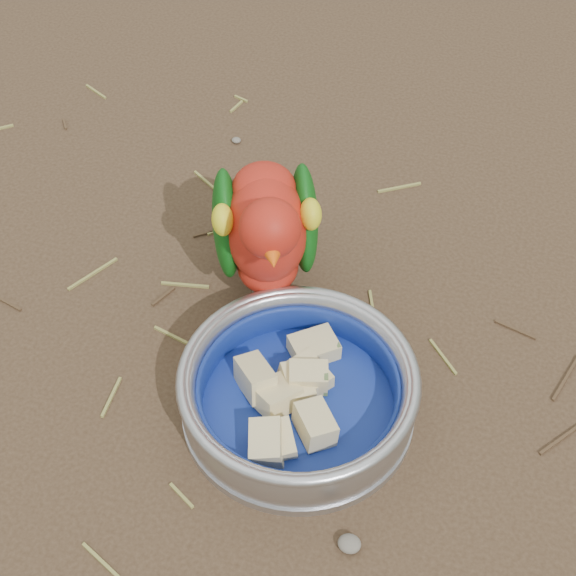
% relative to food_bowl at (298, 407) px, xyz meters
% --- Properties ---
extents(ground, '(60.00, 60.00, 0.00)m').
position_rel_food_bowl_xyz_m(ground, '(-0.10, 0.05, -0.01)').
color(ground, '#463222').
extents(food_bowl, '(0.23, 0.23, 0.02)m').
position_rel_food_bowl_xyz_m(food_bowl, '(0.00, 0.00, 0.00)').
color(food_bowl, '#B2B2BA').
rests_on(food_bowl, ground).
extents(bowl_wall, '(0.23, 0.23, 0.04)m').
position_rel_food_bowl_xyz_m(bowl_wall, '(0.00, 0.00, 0.03)').
color(bowl_wall, '#B2B2BA').
rests_on(bowl_wall, food_bowl).
extents(fruit_wedges, '(0.14, 0.14, 0.03)m').
position_rel_food_bowl_xyz_m(fruit_wedges, '(0.00, 0.00, 0.02)').
color(fruit_wedges, beige).
rests_on(fruit_wedges, food_bowl).
extents(lory_parrot, '(0.19, 0.25, 0.19)m').
position_rel_food_bowl_xyz_m(lory_parrot, '(-0.08, 0.13, 0.08)').
color(lory_parrot, '#B22013').
rests_on(lory_parrot, ground).
extents(ground_debris, '(0.90, 0.80, 0.01)m').
position_rel_food_bowl_xyz_m(ground_debris, '(-0.05, 0.12, -0.01)').
color(ground_debris, olive).
rests_on(ground_debris, ground).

